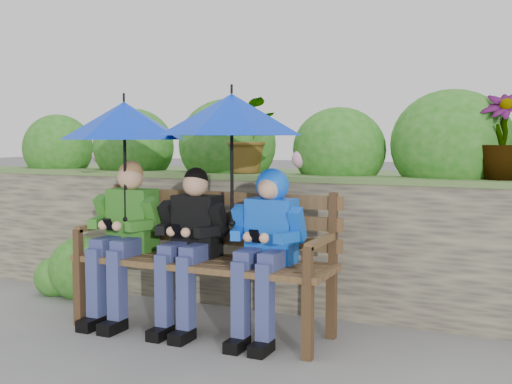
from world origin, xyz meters
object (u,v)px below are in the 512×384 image
at_px(boy_left, 124,231).
at_px(umbrella_left, 124,121).
at_px(boy_middle, 190,238).
at_px(umbrella_right, 232,115).
at_px(boy_right, 266,237).
at_px(park_bench, 207,250).

xyz_separation_m(boy_left, umbrella_left, (0.01, 0.01, 0.78)).
distance_m(boy_left, boy_middle, 0.54).
bearing_deg(umbrella_right, umbrella_left, 179.54).
height_order(boy_left, umbrella_right, umbrella_right).
bearing_deg(umbrella_right, boy_right, 2.52).
bearing_deg(park_bench, boy_right, -8.43).
bearing_deg(boy_right, boy_left, -179.17).
relative_size(boy_middle, umbrella_right, 1.15).
distance_m(boy_middle, boy_right, 0.56).
bearing_deg(umbrella_left, boy_left, -122.19).
bearing_deg(boy_left, park_bench, 7.93).
relative_size(boy_left, umbrella_right, 1.19).
distance_m(park_bench, boy_right, 0.50).
xyz_separation_m(umbrella_left, umbrella_right, (0.85, -0.01, 0.03)).
height_order(boy_right, umbrella_right, umbrella_right).
relative_size(park_bench, umbrella_left, 2.00).
bearing_deg(umbrella_right, boy_left, -179.65).
bearing_deg(boy_middle, boy_left, -179.58).
distance_m(park_bench, boy_left, 0.64).
bearing_deg(umbrella_right, park_bench, 160.90).
xyz_separation_m(boy_middle, umbrella_left, (-0.53, 0.01, 0.80)).
distance_m(park_bench, umbrella_left, 1.08).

